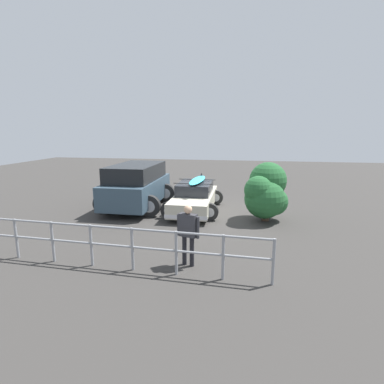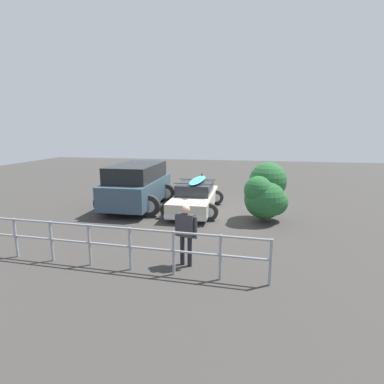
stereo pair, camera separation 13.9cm
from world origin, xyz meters
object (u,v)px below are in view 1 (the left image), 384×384
Objects in this scene: sedan_car at (195,197)px; bush_near_left at (266,192)px; person_bystander at (188,230)px; suv_car at (137,185)px.

bush_near_left is at bearing 162.29° from sedan_car.
bush_near_left is at bearing -116.53° from person_bystander.
bush_near_left is (-5.51, 0.98, 0.11)m from suv_car.
person_bystander is (-3.33, 5.35, -0.05)m from suv_car.
bush_near_left is (-2.18, -4.37, 0.16)m from person_bystander.
person_bystander is 4.88m from bush_near_left.
bush_near_left reaches higher than sedan_car.
bush_near_left reaches higher than suv_car.
sedan_car is at bearing 178.84° from suv_car.
bush_near_left reaches higher than person_bystander.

